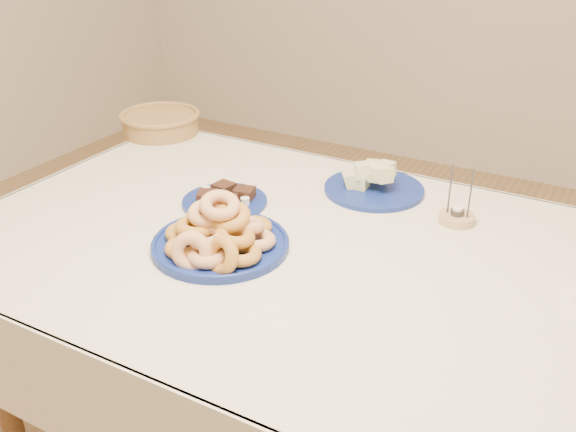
# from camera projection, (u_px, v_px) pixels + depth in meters

# --- Properties ---
(dining_table) EXTENTS (1.71, 1.11, 0.75)m
(dining_table) POSITION_uv_depth(u_px,v_px,m) (298.00, 281.00, 1.60)
(dining_table) COLOR brown
(dining_table) RESTS_ON ground
(donut_platter) EXTENTS (0.38, 0.38, 0.15)m
(donut_platter) POSITION_uv_depth(u_px,v_px,m) (219.00, 236.00, 1.52)
(donut_platter) COLOR navy
(donut_platter) RESTS_ON dining_table
(melon_plate) EXTENTS (0.31, 0.31, 0.10)m
(melon_plate) POSITION_uv_depth(u_px,v_px,m) (373.00, 182.00, 1.82)
(melon_plate) COLOR navy
(melon_plate) RESTS_ON dining_table
(brownie_plate) EXTENTS (0.27, 0.27, 0.04)m
(brownie_plate) POSITION_uv_depth(u_px,v_px,m) (225.00, 199.00, 1.75)
(brownie_plate) COLOR navy
(brownie_plate) RESTS_ON dining_table
(wicker_basket) EXTENTS (0.36, 0.36, 0.07)m
(wicker_basket) POSITION_uv_depth(u_px,v_px,m) (160.00, 122.00, 2.26)
(wicker_basket) COLOR brown
(wicker_basket) RESTS_ON dining_table
(candle_holder) EXTENTS (0.10, 0.10, 0.16)m
(candle_holder) POSITION_uv_depth(u_px,v_px,m) (457.00, 217.00, 1.65)
(candle_holder) COLOR tan
(candle_holder) RESTS_ON dining_table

